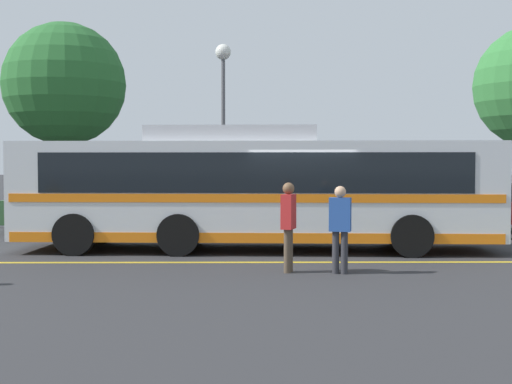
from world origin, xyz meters
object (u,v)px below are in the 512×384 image
parked_car_2 (298,208)px  tree_0 (64,84)px  pedestrian_1 (288,221)px  street_lamp (223,88)px  parked_car_1 (81,207)px  pedestrian_0 (340,224)px  transit_bus (255,188)px  parked_car_3 (492,207)px

parked_car_2 → tree_0: size_ratio=0.57×
pedestrian_1 → street_lamp: bearing=26.4°
street_lamp → tree_0: tree_0 is taller
parked_car_1 → pedestrian_0: size_ratio=2.67×
parked_car_2 → pedestrian_0: bearing=-180.0°
parked_car_1 → parked_car_2: 6.82m
tree_0 → pedestrian_1: bearing=-60.1°
parked_car_1 → pedestrian_0: bearing=42.5°
transit_bus → pedestrian_0: transit_bus is taller
parked_car_2 → street_lamp: size_ratio=0.68×
parked_car_3 → pedestrian_1: 10.90m
parked_car_2 → parked_car_1: bearing=89.8°
parked_car_2 → parked_car_3: parked_car_3 is taller
parked_car_1 → tree_0: tree_0 is taller
parked_car_3 → pedestrian_1: (-6.95, -8.40, 0.26)m
transit_bus → parked_car_1: transit_bus is taller
parked_car_1 → tree_0: bearing=-158.9°
transit_bus → parked_car_3: bearing=125.2°
parked_car_1 → tree_0: 7.58m
parked_car_2 → parked_car_3: 6.20m
parked_car_3 → tree_0: size_ratio=0.57×
parked_car_2 → pedestrian_0: size_ratio=2.51×
pedestrian_0 → pedestrian_1: (-1.01, 0.20, 0.04)m
parked_car_2 → street_lamp: street_lamp is taller
street_lamp → pedestrian_0: bearing=-76.7°
transit_bus → parked_car_2: size_ratio=2.80×
street_lamp → transit_bus: bearing=-82.0°
transit_bus → pedestrian_0: (1.64, -3.81, -0.57)m
parked_car_2 → tree_0: 11.36m
pedestrian_1 → pedestrian_0: bearing=-83.2°
pedestrian_0 → street_lamp: street_lamp is taller
transit_bus → pedestrian_1: bearing=12.9°
parked_car_1 → tree_0: (-1.98, 5.79, 4.48)m
parked_car_2 → parked_car_3: size_ratio=1.00×
parked_car_2 → tree_0: (-8.79, 5.61, 4.51)m
parked_car_2 → pedestrian_0: pedestrian_0 is taller
parked_car_1 → parked_car_2: bearing=93.8°
tree_0 → parked_car_3: bearing=-20.3°
pedestrian_1 → street_lamp: (-1.71, 11.32, 3.83)m
transit_bus → street_lamp: street_lamp is taller
parked_car_1 → parked_car_2: (6.81, 0.18, -0.03)m
pedestrian_0 → parked_car_1: bearing=145.0°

